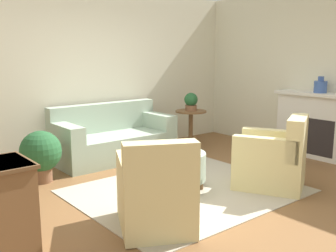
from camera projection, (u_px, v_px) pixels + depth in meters
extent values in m
plane|color=brown|center=(186.00, 191.00, 5.02)|extent=(16.00, 16.00, 0.00)
cube|color=beige|center=(88.00, 73.00, 6.67)|extent=(8.89, 0.12, 2.80)
cube|color=beige|center=(321.00, 73.00, 6.66)|extent=(0.12, 10.00, 2.80)
cube|color=#B2A893|center=(186.00, 191.00, 5.02)|extent=(2.69, 2.18, 0.01)
cube|color=#9EB29E|center=(115.00, 147.00, 6.48)|extent=(1.96, 0.89, 0.43)
cube|color=#9EB29E|center=(103.00, 117.00, 6.66)|extent=(1.96, 0.20, 0.48)
cube|color=#9EB29E|center=(66.00, 133.00, 5.87)|extent=(0.24, 0.85, 0.26)
cube|color=#9EB29E|center=(157.00, 121.00, 6.94)|extent=(0.24, 0.85, 0.26)
cube|color=brown|center=(129.00, 163.00, 6.20)|extent=(1.76, 0.05, 0.06)
cube|color=beige|center=(155.00, 206.00, 3.96)|extent=(1.00, 1.07, 0.42)
cube|color=beige|center=(161.00, 170.00, 3.56)|extent=(0.70, 0.49, 0.53)
cube|color=beige|center=(181.00, 170.00, 3.97)|extent=(0.49, 0.78, 0.29)
cube|color=beige|center=(127.00, 174.00, 3.85)|extent=(0.49, 0.78, 0.29)
cube|color=brown|center=(149.00, 208.00, 4.37)|extent=(0.57, 0.33, 0.06)
cube|color=beige|center=(269.00, 171.00, 5.13)|extent=(1.00, 1.07, 0.42)
cube|color=beige|center=(297.00, 138.00, 4.91)|extent=(0.70, 0.49, 0.53)
cube|color=beige|center=(272.00, 140.00, 5.32)|extent=(0.49, 0.78, 0.29)
cube|color=beige|center=(265.00, 149.00, 4.82)|extent=(0.49, 0.78, 0.29)
cube|color=brown|center=(239.00, 180.00, 5.31)|extent=(0.57, 0.33, 0.06)
cylinder|color=#9EB29E|center=(178.00, 166.00, 5.03)|extent=(0.71, 0.71, 0.36)
cylinder|color=brown|center=(176.00, 192.00, 4.78)|extent=(0.05, 0.05, 0.12)
cylinder|color=brown|center=(201.00, 185.00, 5.05)|extent=(0.05, 0.05, 0.12)
cylinder|color=brown|center=(155.00, 183.00, 5.11)|extent=(0.05, 0.05, 0.12)
cylinder|color=brown|center=(180.00, 177.00, 5.37)|extent=(0.05, 0.05, 0.12)
cylinder|color=brown|center=(191.00, 111.00, 7.20)|extent=(0.57, 0.57, 0.03)
cylinder|color=brown|center=(191.00, 130.00, 7.26)|extent=(0.08, 0.08, 0.66)
cylinder|color=brown|center=(190.00, 147.00, 7.32)|extent=(0.31, 0.31, 0.03)
cube|color=silver|center=(318.00, 125.00, 6.55)|extent=(0.36, 1.38, 1.09)
cube|color=#282323|center=(312.00, 136.00, 6.48)|extent=(0.02, 0.76, 0.60)
cube|color=silver|center=(320.00, 94.00, 6.44)|extent=(0.44, 1.48, 0.05)
cylinder|color=#38569E|center=(320.00, 87.00, 6.42)|extent=(0.21, 0.21, 0.19)
cylinder|color=#38569E|center=(321.00, 79.00, 6.40)|extent=(0.09, 0.09, 0.08)
cylinder|color=brown|center=(191.00, 108.00, 7.19)|extent=(0.21, 0.21, 0.10)
sphere|color=#23562D|center=(191.00, 99.00, 7.16)|extent=(0.25, 0.25, 0.25)
cylinder|color=brown|center=(42.00, 175.00, 5.37)|extent=(0.27, 0.27, 0.19)
sphere|color=#23562D|center=(41.00, 151.00, 5.31)|extent=(0.56, 0.56, 0.56)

